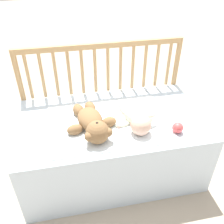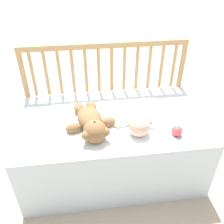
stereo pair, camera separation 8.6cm
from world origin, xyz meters
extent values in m
plane|color=tan|center=(0.00, 0.00, 0.00)|extent=(12.00, 12.00, 0.00)
cube|color=silver|center=(0.00, 0.00, 0.22)|extent=(1.16, 0.66, 0.44)
cylinder|color=tan|center=(-0.56, 0.35, 0.40)|extent=(0.04, 0.04, 0.81)
cylinder|color=tan|center=(0.56, 0.35, 0.40)|extent=(0.04, 0.04, 0.81)
cube|color=tan|center=(0.00, 0.35, 0.79)|extent=(1.12, 0.03, 0.04)
cylinder|color=tan|center=(-0.50, 0.35, 0.61)|extent=(0.02, 0.02, 0.33)
cylinder|color=tan|center=(-0.41, 0.35, 0.61)|extent=(0.02, 0.02, 0.33)
cylinder|color=tan|center=(-0.32, 0.35, 0.61)|extent=(0.02, 0.02, 0.33)
cylinder|color=tan|center=(-0.23, 0.35, 0.61)|extent=(0.02, 0.02, 0.33)
cylinder|color=tan|center=(-0.14, 0.35, 0.61)|extent=(0.02, 0.02, 0.33)
cylinder|color=tan|center=(-0.05, 0.35, 0.61)|extent=(0.02, 0.02, 0.33)
cylinder|color=tan|center=(0.05, 0.35, 0.61)|extent=(0.02, 0.02, 0.33)
cylinder|color=tan|center=(0.14, 0.35, 0.61)|extent=(0.02, 0.02, 0.33)
cylinder|color=tan|center=(0.23, 0.35, 0.61)|extent=(0.02, 0.02, 0.33)
cylinder|color=tan|center=(0.32, 0.35, 0.61)|extent=(0.02, 0.02, 0.33)
cylinder|color=tan|center=(0.41, 0.35, 0.61)|extent=(0.02, 0.02, 0.33)
cylinder|color=tan|center=(0.50, 0.35, 0.61)|extent=(0.02, 0.02, 0.33)
cube|color=white|center=(-0.03, -0.04, 0.45)|extent=(0.72, 0.50, 0.01)
ellipsoid|color=olive|center=(-0.14, -0.04, 0.49)|extent=(0.17, 0.22, 0.10)
sphere|color=olive|center=(-0.12, -0.19, 0.51)|extent=(0.13, 0.13, 0.13)
sphere|color=tan|center=(-0.12, -0.19, 0.54)|extent=(0.06, 0.06, 0.06)
sphere|color=black|center=(-0.12, -0.19, 0.57)|extent=(0.02, 0.02, 0.02)
sphere|color=olive|center=(-0.06, -0.20, 0.51)|extent=(0.05, 0.05, 0.05)
sphere|color=olive|center=(-0.16, -0.22, 0.51)|extent=(0.05, 0.05, 0.05)
ellipsoid|color=olive|center=(-0.03, -0.07, 0.47)|extent=(0.10, 0.08, 0.06)
ellipsoid|color=olive|center=(-0.23, -0.10, 0.47)|extent=(0.10, 0.08, 0.06)
ellipsoid|color=olive|center=(-0.12, 0.10, 0.48)|extent=(0.08, 0.11, 0.07)
ellipsoid|color=olive|center=(-0.20, 0.09, 0.48)|extent=(0.08, 0.11, 0.07)
ellipsoid|color=#EAEACC|center=(0.12, -0.04, 0.49)|extent=(0.11, 0.19, 0.09)
sphere|color=beige|center=(0.13, -0.17, 0.50)|extent=(0.12, 0.12, 0.12)
ellipsoid|color=#EAEACC|center=(0.20, -0.11, 0.52)|extent=(0.10, 0.04, 0.03)
ellipsoid|color=#EAEACC|center=(0.05, -0.09, 0.46)|extent=(0.10, 0.04, 0.03)
sphere|color=beige|center=(0.23, -0.07, 0.46)|extent=(0.03, 0.03, 0.03)
sphere|color=beige|center=(0.02, -0.10, 0.46)|extent=(0.03, 0.03, 0.03)
ellipsoid|color=beige|center=(0.13, 0.06, 0.46)|extent=(0.05, 0.10, 0.04)
ellipsoid|color=beige|center=(0.09, 0.05, 0.46)|extent=(0.05, 0.10, 0.04)
sphere|color=beige|center=(0.13, 0.11, 0.46)|extent=(0.03, 0.03, 0.03)
sphere|color=beige|center=(0.08, 0.10, 0.46)|extent=(0.03, 0.03, 0.03)
sphere|color=#DB4C4C|center=(0.35, -0.20, 0.48)|extent=(0.06, 0.06, 0.06)
camera|label=1|loc=(-0.25, -1.22, 1.38)|focal=40.00mm
camera|label=2|loc=(-0.16, -1.23, 1.38)|focal=40.00mm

